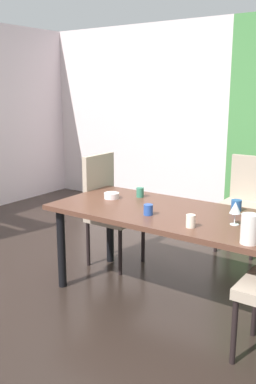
{
  "coord_description": "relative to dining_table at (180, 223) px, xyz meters",
  "views": [
    {
      "loc": [
        2.22,
        -2.21,
        1.66
      ],
      "look_at": [
        0.3,
        0.54,
        0.85
      ],
      "focal_mm": 40.0,
      "sensor_mm": 36.0,
      "label": 1
    }
  ],
  "objects": [
    {
      "name": "ground_plane",
      "position": [
        -0.75,
        -0.59,
        -0.67
      ],
      "size": [
        5.71,
        6.21,
        0.02
      ],
      "primitive_type": "cube",
      "color": "black"
    },
    {
      "name": "back_panel_interior",
      "position": [
        -2.11,
        2.46,
        0.61
      ],
      "size": [
        2.97,
        0.1,
        2.53
      ],
      "primitive_type": "cube",
      "color": "silver",
      "rests_on": "ground_plane"
    },
    {
      "name": "dining_table",
      "position": [
        0.0,
        0.0,
        0.0
      ],
      "size": [
        2.08,
        0.88,
        0.74
      ],
      "color": "brown",
      "rests_on": "ground_plane"
    },
    {
      "name": "chair_head_far",
      "position": [
        0.0,
        1.44,
        -0.11
      ],
      "size": [
        0.44,
        0.45,
        0.98
      ],
      "rotation": [
        0.0,
        0.0,
        3.14
      ],
      "color": "tan",
      "rests_on": "ground_plane"
    },
    {
      "name": "chair_left_far",
      "position": [
        -0.95,
        0.33,
        -0.08
      ],
      "size": [
        0.45,
        0.44,
        1.05
      ],
      "rotation": [
        0.0,
        0.0,
        -1.57
      ],
      "color": "tan",
      "rests_on": "ground_plane"
    },
    {
      "name": "wine_glass_left",
      "position": [
        0.45,
        -0.04,
        0.2
      ],
      "size": [
        0.08,
        0.08,
        0.17
      ],
      "color": "silver",
      "rests_on": "dining_table"
    },
    {
      "name": "serving_bowl_west",
      "position": [
        -0.7,
        0.06,
        0.1
      ],
      "size": [
        0.13,
        0.13,
        0.05
      ],
      "primitive_type": "cylinder",
      "color": "white",
      "rests_on": "dining_table"
    },
    {
      "name": "cup_south",
      "position": [
        -0.52,
        0.24,
        0.12
      ],
      "size": [
        0.07,
        0.07,
        0.08
      ],
      "primitive_type": "cylinder",
      "color": "#33775C",
      "rests_on": "dining_table"
    },
    {
      "name": "cup_near_window",
      "position": [
        0.33,
        0.31,
        0.12
      ],
      "size": [
        0.08,
        0.08,
        0.09
      ],
      "primitive_type": "cylinder",
      "color": "#224E8B",
      "rests_on": "dining_table"
    },
    {
      "name": "cup_rear",
      "position": [
        0.23,
        -0.27,
        0.12
      ],
      "size": [
        0.06,
        0.06,
        0.09
      ],
      "primitive_type": "cylinder",
      "color": "#F3E1CA",
      "rests_on": "dining_table"
    },
    {
      "name": "cup_north",
      "position": [
        -0.17,
        -0.18,
        0.12
      ],
      "size": [
        0.07,
        0.07,
        0.08
      ],
      "primitive_type": "cylinder",
      "color": "#274B9F",
      "rests_on": "dining_table"
    },
    {
      "name": "pitcher_center",
      "position": [
        0.66,
        -0.34,
        0.17
      ],
      "size": [
        0.12,
        0.11,
        0.19
      ],
      "color": "white",
      "rests_on": "dining_table"
    }
  ]
}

